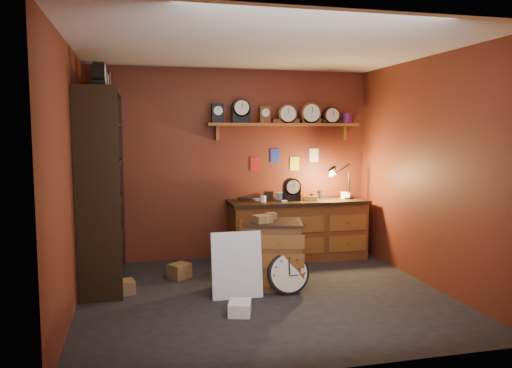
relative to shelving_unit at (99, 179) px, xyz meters
The scene contains 11 objects.
floor 2.40m from the shelving_unit, 28.68° to the right, with size 4.00×4.00×0.00m, color black.
room_shell 2.09m from the shelving_unit, 25.39° to the right, with size 4.02×3.62×2.71m.
shelving_unit is the anchor object (origin of this frame).
workbench 2.82m from the shelving_unit, 10.52° to the left, with size 1.98×0.66×1.36m.
low_cabinet 2.23m from the shelving_unit, 18.87° to the right, with size 0.80×0.73×0.87m.
big_round_clock 2.50m from the shelving_unit, 25.01° to the right, with size 0.48×0.16×0.48m.
white_panel 2.16m from the shelving_unit, 32.72° to the right, with size 0.56×0.02×0.75m, color silver.
mini_fridge 2.34m from the shelving_unit, 11.29° to the left, with size 0.51×0.53×0.49m.
floor_box_a 1.32m from the shelving_unit, 65.17° to the right, with size 0.25×0.21×0.15m, color brown.
floor_box_b 2.36m from the shelving_unit, 46.42° to the right, with size 0.22×0.26×0.13m, color white.
floor_box_c 1.49m from the shelving_unit, ahead, with size 0.24×0.20×0.18m, color brown.
Camera 1 is at (-1.36, -5.22, 1.82)m, focal length 35.00 mm.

